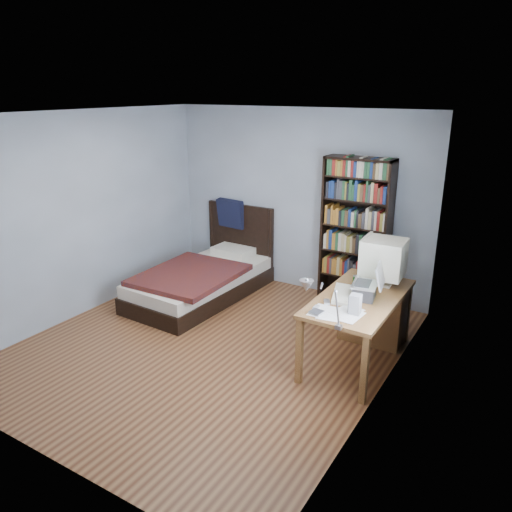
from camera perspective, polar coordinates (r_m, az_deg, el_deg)
name	(u,v)px	position (r m, az deg, el deg)	size (l,w,h in m)	color
room	(208,239)	(5.20, -5.47, 1.98)	(4.20, 4.24, 2.50)	#562D19
desk	(371,310)	(5.67, 12.98, -6.07)	(0.75, 1.49, 0.73)	brown
crt_monitor	(382,258)	(5.47, 14.25, -0.27)	(0.46, 0.42, 0.50)	beige
laptop	(366,289)	(5.10, 12.48, -3.68)	(0.36, 0.35, 0.38)	#2D2D30
desk_lamp	(312,291)	(4.04, 6.42, -3.94)	(0.22, 0.49, 0.58)	#99999E
keyboard	(343,294)	(5.16, 9.94, -4.34)	(0.20, 0.50, 0.03)	beige
speaker	(355,304)	(4.74, 11.28, -5.46)	(0.10, 0.10, 0.20)	gray
soda_can	(356,282)	(5.37, 11.35, -2.92)	(0.07, 0.07, 0.13)	#083E0F
mouse	(368,284)	(5.46, 12.65, -3.16)	(0.06, 0.11, 0.04)	silver
phone_silver	(327,302)	(4.97, 8.09, -5.22)	(0.06, 0.11, 0.02)	silver
phone_grey	(316,307)	(4.85, 6.89, -5.81)	(0.04, 0.08, 0.02)	gray
external_drive	(316,312)	(4.73, 6.93, -6.43)	(0.11, 0.11, 0.02)	gray
bookshelf	(355,233)	(6.52, 11.30, 2.60)	(0.87, 0.30, 1.93)	black
bed	(204,278)	(6.91, -5.95, -2.46)	(1.18, 2.16, 1.16)	black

